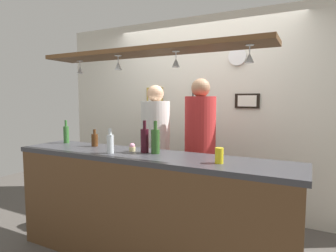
# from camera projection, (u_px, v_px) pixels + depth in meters

# --- Properties ---
(ground_plane) EXTENTS (8.00, 8.00, 0.00)m
(ground_plane) POSITION_uv_depth(u_px,v_px,m) (164.00, 243.00, 2.96)
(ground_plane) COLOR #4C4742
(back_wall) EXTENTS (4.40, 0.06, 2.60)m
(back_wall) POSITION_uv_depth(u_px,v_px,m) (202.00, 115.00, 3.81)
(back_wall) COLOR silver
(back_wall) RESTS_ON ground_plane
(bar_counter) EXTENTS (2.70, 0.55, 1.01)m
(bar_counter) POSITION_uv_depth(u_px,v_px,m) (136.00, 194.00, 2.45)
(bar_counter) COLOR #38383D
(bar_counter) RESTS_ON ground_plane
(overhead_glass_rack) EXTENTS (2.20, 0.36, 0.04)m
(overhead_glass_rack) POSITION_uv_depth(u_px,v_px,m) (148.00, 52.00, 2.51)
(overhead_glass_rack) COLOR brown
(hanging_wineglass_far_left) EXTENTS (0.07, 0.07, 0.13)m
(hanging_wineglass_far_left) POSITION_uv_depth(u_px,v_px,m) (80.00, 70.00, 2.98)
(hanging_wineglass_far_left) COLOR silver
(hanging_wineglass_far_left) RESTS_ON overhead_glass_rack
(hanging_wineglass_left) EXTENTS (0.07, 0.07, 0.13)m
(hanging_wineglass_left) POSITION_uv_depth(u_px,v_px,m) (118.00, 65.00, 2.61)
(hanging_wineglass_left) COLOR silver
(hanging_wineglass_left) RESTS_ON overhead_glass_rack
(hanging_wineglass_center_left) EXTENTS (0.07, 0.07, 0.13)m
(hanging_wineglass_center_left) POSITION_uv_depth(u_px,v_px,m) (176.00, 62.00, 2.38)
(hanging_wineglass_center_left) COLOR silver
(hanging_wineglass_center_left) RESTS_ON overhead_glass_rack
(hanging_wineglass_center) EXTENTS (0.07, 0.07, 0.13)m
(hanging_wineglass_center) POSITION_uv_depth(u_px,v_px,m) (250.00, 57.00, 2.10)
(hanging_wineglass_center) COLOR silver
(hanging_wineglass_center) RESTS_ON overhead_glass_rack
(person_left_white_patterned_shirt) EXTENTS (0.34, 0.34, 1.67)m
(person_left_white_patterned_shirt) POSITION_uv_depth(u_px,v_px,m) (156.00, 141.00, 3.36)
(person_left_white_patterned_shirt) COLOR #2D334C
(person_left_white_patterned_shirt) RESTS_ON ground_plane
(person_right_red_shirt) EXTENTS (0.34, 0.34, 1.73)m
(person_right_red_shirt) POSITION_uv_depth(u_px,v_px,m) (200.00, 141.00, 3.10)
(person_right_red_shirt) COLOR #2D334C
(person_right_red_shirt) RESTS_ON ground_plane
(bottle_soda_clear) EXTENTS (0.06, 0.06, 0.23)m
(bottle_soda_clear) POSITION_uv_depth(u_px,v_px,m) (110.00, 143.00, 2.59)
(bottle_soda_clear) COLOR silver
(bottle_soda_clear) RESTS_ON bar_counter
(bottle_champagne_green) EXTENTS (0.08, 0.08, 0.30)m
(bottle_champagne_green) POSITION_uv_depth(u_px,v_px,m) (155.00, 141.00, 2.58)
(bottle_champagne_green) COLOR #2D5623
(bottle_champagne_green) RESTS_ON bar_counter
(bottle_beer_brown_stubby) EXTENTS (0.07, 0.07, 0.18)m
(bottle_beer_brown_stubby) POSITION_uv_depth(u_px,v_px,m) (95.00, 140.00, 2.97)
(bottle_beer_brown_stubby) COLOR #512D14
(bottle_beer_brown_stubby) RESTS_ON bar_counter
(bottle_wine_dark_red) EXTENTS (0.08, 0.08, 0.30)m
(bottle_wine_dark_red) POSITION_uv_depth(u_px,v_px,m) (145.00, 140.00, 2.62)
(bottle_wine_dark_red) COLOR #380F19
(bottle_wine_dark_red) RESTS_ON bar_counter
(bottle_beer_green_import) EXTENTS (0.06, 0.06, 0.26)m
(bottle_beer_green_import) POSITION_uv_depth(u_px,v_px,m) (66.00, 134.00, 3.19)
(bottle_beer_green_import) COLOR #336B2D
(bottle_beer_green_import) RESTS_ON bar_counter
(drink_can) EXTENTS (0.07, 0.07, 0.12)m
(drink_can) POSITION_uv_depth(u_px,v_px,m) (219.00, 156.00, 2.18)
(drink_can) COLOR yellow
(drink_can) RESTS_ON bar_counter
(cupcake) EXTENTS (0.06, 0.06, 0.08)m
(cupcake) POSITION_uv_depth(u_px,v_px,m) (132.00, 147.00, 2.70)
(cupcake) COLOR beige
(cupcake) RESTS_ON bar_counter
(picture_frame_caricature) EXTENTS (0.26, 0.02, 0.34)m
(picture_frame_caricature) POSITION_uv_depth(u_px,v_px,m) (155.00, 99.00, 4.08)
(picture_frame_caricature) COLOR #B29338
(picture_frame_caricature) RESTS_ON back_wall
(picture_frame_lower_pair) EXTENTS (0.30, 0.02, 0.18)m
(picture_frame_lower_pair) POSITION_uv_depth(u_px,v_px,m) (247.00, 101.00, 3.48)
(picture_frame_lower_pair) COLOR black
(picture_frame_lower_pair) RESTS_ON back_wall
(picture_frame_crest) EXTENTS (0.18, 0.02, 0.26)m
(picture_frame_crest) POSITION_uv_depth(u_px,v_px,m) (199.00, 93.00, 3.76)
(picture_frame_crest) COLOR black
(picture_frame_crest) RESTS_ON back_wall
(wall_clock) EXTENTS (0.22, 0.03, 0.22)m
(wall_clock) POSITION_uv_depth(u_px,v_px,m) (237.00, 56.00, 3.48)
(wall_clock) COLOR white
(wall_clock) RESTS_ON back_wall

